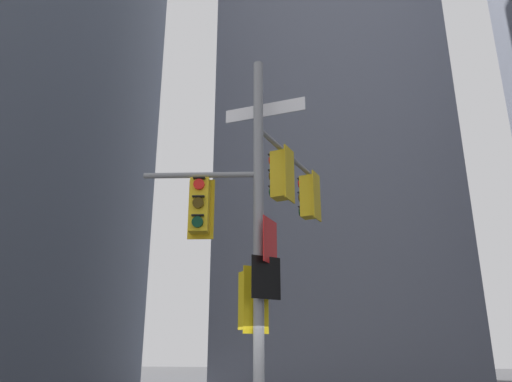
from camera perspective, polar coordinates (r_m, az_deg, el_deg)
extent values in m
cube|color=slate|center=(39.60, 9.06, 7.32)|extent=(15.26, 15.26, 38.15)
cylinder|color=gray|center=(8.57, 0.30, -6.98)|extent=(0.19, 0.19, 7.57)
cylinder|color=gray|center=(10.57, 3.86, 4.16)|extent=(0.89, 2.92, 0.10)
cylinder|color=gray|center=(9.05, -6.48, 1.87)|extent=(2.12, 0.44, 0.10)
cube|color=gold|center=(9.90, 3.95, 2.02)|extent=(0.16, 0.47, 1.14)
cube|color=gold|center=(9.97, 2.94, 1.86)|extent=(0.42, 0.42, 1.00)
cylinder|color=red|center=(10.17, 1.87, 3.54)|extent=(0.11, 0.21, 0.20)
cube|color=black|center=(10.22, 1.83, 4.16)|extent=(0.13, 0.23, 0.02)
cylinder|color=#3C2C06|center=(10.05, 1.89, 1.69)|extent=(0.11, 0.21, 0.20)
cube|color=black|center=(10.09, 1.85, 2.32)|extent=(0.13, 0.23, 0.02)
cylinder|color=#06311C|center=(9.93, 1.91, -0.21)|extent=(0.11, 0.21, 0.20)
cube|color=black|center=(9.97, 1.87, 0.44)|extent=(0.13, 0.23, 0.02)
cube|color=gold|center=(11.37, 7.14, -0.58)|extent=(0.16, 0.47, 1.14)
cube|color=gold|center=(11.43, 6.24, -0.71)|extent=(0.42, 0.42, 1.00)
cylinder|color=red|center=(11.60, 5.26, 0.81)|extent=(0.11, 0.21, 0.20)
cube|color=black|center=(11.64, 5.21, 1.36)|extent=(0.13, 0.23, 0.02)
cylinder|color=#3C2C06|center=(11.49, 5.31, -0.84)|extent=(0.11, 0.21, 0.20)
cube|color=black|center=(11.53, 5.26, -0.28)|extent=(0.13, 0.23, 0.02)
cylinder|color=#06311C|center=(11.39, 5.36, -2.52)|extent=(0.11, 0.21, 0.20)
cube|color=black|center=(11.43, 5.31, -1.95)|extent=(0.13, 0.23, 0.02)
cube|color=gold|center=(9.04, -6.45, -2.12)|extent=(0.48, 0.11, 1.14)
cube|color=gold|center=(8.86, -6.62, -1.78)|extent=(0.39, 0.39, 1.00)
cylinder|color=red|center=(8.78, -6.72, 0.78)|extent=(0.21, 0.09, 0.20)
cube|color=black|center=(8.82, -6.70, 1.53)|extent=(0.23, 0.11, 0.02)
cylinder|color=#3C2C06|center=(8.67, -6.81, -1.40)|extent=(0.21, 0.09, 0.20)
cube|color=black|center=(8.70, -6.79, -0.63)|extent=(0.23, 0.11, 0.02)
cylinder|color=#06311C|center=(8.58, -6.90, -3.64)|extent=(0.21, 0.09, 0.20)
cube|color=black|center=(8.61, -6.87, -2.85)|extent=(0.23, 0.11, 0.02)
cube|color=yellow|center=(8.54, -0.01, -12.63)|extent=(0.40, 0.32, 1.14)
cube|color=yellow|center=(8.71, -0.59, -12.74)|extent=(0.48, 0.48, 1.00)
cylinder|color=#360605|center=(8.93, -1.16, -10.61)|extent=(0.19, 0.17, 0.20)
cube|color=black|center=(8.95, -1.18, -9.85)|extent=(0.22, 0.19, 0.02)
cylinder|color=#3C2C06|center=(8.89, -1.18, -12.85)|extent=(0.19, 0.17, 0.20)
cube|color=black|center=(8.91, -1.19, -12.08)|extent=(0.22, 0.19, 0.02)
cylinder|color=#19C672|center=(8.86, -1.19, -15.10)|extent=(0.19, 0.17, 0.20)
cube|color=black|center=(8.87, -1.21, -14.33)|extent=(0.22, 0.19, 0.02)
cube|color=white|center=(9.87, 1.00, 9.48)|extent=(1.67, 0.30, 0.28)
cube|color=#19479E|center=(9.87, 1.00, 9.48)|extent=(1.63, 0.29, 0.24)
cube|color=red|center=(8.52, 1.68, -5.91)|extent=(0.14, 0.63, 0.80)
cube|color=white|center=(8.52, 1.68, -5.91)|extent=(0.13, 0.59, 0.76)
cube|color=black|center=(8.31, 1.21, -10.13)|extent=(0.43, 0.45, 0.72)
cube|color=white|center=(8.31, 1.21, -10.13)|extent=(0.40, 0.41, 0.68)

